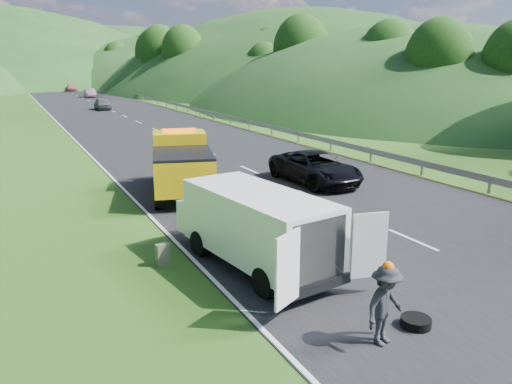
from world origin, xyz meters
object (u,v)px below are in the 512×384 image
passing_suv (315,183)px  worker (382,344)px  white_van (255,224)px  tow_truck (181,164)px  spare_tire (415,327)px  woman (207,235)px  child (244,256)px  suitcase (163,255)px

passing_suv → worker: bearing=-119.8°
white_van → worker: bearing=-91.5°
tow_truck → spare_tire: tow_truck is taller
woman → passing_suv: woman is taller
white_van → passing_suv: bearing=39.4°
passing_suv → tow_truck: bearing=169.0°
tow_truck → white_van: tow_truck is taller
tow_truck → woman: tow_truck is taller
woman → child: woman is taller
white_van → woman: white_van is taller
child → woman: bearing=137.5°
worker → spare_tire: size_ratio=2.58×
worker → spare_tire: 1.11m
child → passing_suv: 9.72m
white_van → child: white_van is taller
tow_truck → woman: 5.72m
woman → child: 2.28m
tow_truck → spare_tire: bearing=-70.7°
tow_truck → passing_suv: 6.46m
white_van → child: size_ratio=5.89×
white_van → spare_tire: size_ratio=9.82×
spare_tire → child: bearing=106.5°
spare_tire → white_van: bearing=109.6°
white_van → passing_suv: 10.39m
woman → spare_tire: (1.88, -7.64, 0.00)m
spare_tire → passing_suv: size_ratio=0.13×
suitcase → passing_suv: passing_suv is taller
tow_truck → white_van: size_ratio=1.03×
child → worker: worker is taller
suitcase → spare_tire: suitcase is taller
woman → worker: bearing=-165.8°
woman → passing_suv: bearing=-49.5°
suitcase → passing_suv: bearing=34.5°
woman → worker: 7.88m
suitcase → white_van: bearing=-28.0°
worker → suitcase: bearing=98.3°
woman → suitcase: 2.78m
child → worker: (0.51, -5.58, 0.00)m
tow_truck → child: tow_truck is taller
worker → passing_suv: 13.94m
tow_truck → woman: (-0.99, -5.48, -1.32)m
tow_truck → suitcase: size_ratio=10.50×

